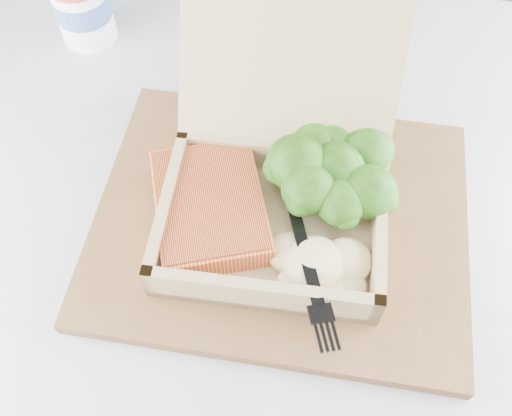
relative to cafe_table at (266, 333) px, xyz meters
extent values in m
plane|color=gray|center=(-0.39, 0.37, -0.55)|extent=(4.00, 4.00, 0.00)
cylinder|color=black|center=(0.00, 0.00, -0.19)|extent=(0.08, 0.08, 0.71)
cube|color=#A8ABB2|center=(0.00, 0.00, 0.18)|extent=(1.04, 1.04, 0.03)
cube|color=brown|center=(0.02, 0.04, 0.20)|extent=(0.43, 0.38, 0.02)
cube|color=tan|center=(0.01, 0.02, 0.21)|extent=(0.24, 0.21, 0.01)
cube|color=#9A7F56|center=(-0.09, 0.05, 0.23)|extent=(0.06, 0.15, 0.04)
cube|color=#9A7F56|center=(0.10, -0.01, 0.23)|extent=(0.06, 0.15, 0.04)
cube|color=#9A7F56|center=(-0.02, -0.05, 0.23)|extent=(0.20, 0.07, 0.04)
cube|color=#9A7F56|center=(0.03, 0.09, 0.23)|extent=(0.20, 0.07, 0.04)
cube|color=tan|center=(0.04, 0.14, 0.31)|extent=(0.22, 0.15, 0.13)
cube|color=orange|center=(-0.05, 0.05, 0.23)|extent=(0.10, 0.13, 0.03)
ellipsoid|color=tan|center=(0.03, -0.03, 0.23)|extent=(0.09, 0.08, 0.03)
cube|color=black|center=(0.03, 0.03, 0.24)|extent=(0.01, 0.10, 0.01)
cube|color=black|center=(0.03, -0.05, 0.24)|extent=(0.02, 0.04, 0.01)
cylinder|color=white|center=(-0.16, 0.34, 0.23)|extent=(0.07, 0.07, 0.08)
cylinder|color=#3E62A8|center=(-0.16, 0.34, 0.24)|extent=(0.07, 0.07, 0.03)
cube|color=white|center=(0.08, 0.21, 0.19)|extent=(0.13, 0.17, 0.00)
camera|label=1|loc=(-0.05, -0.24, 0.67)|focal=40.00mm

